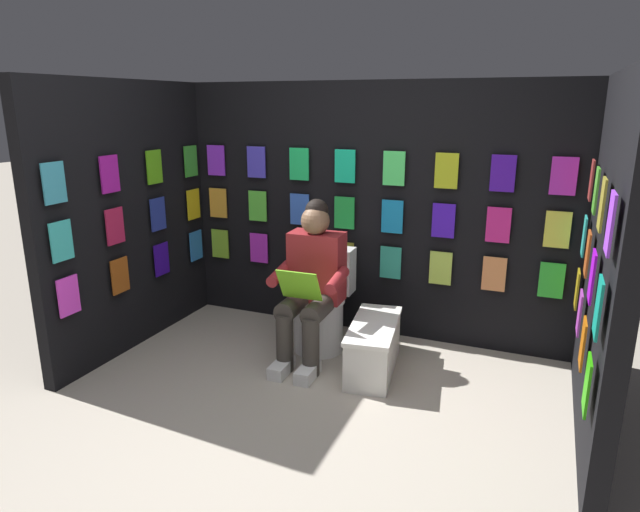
% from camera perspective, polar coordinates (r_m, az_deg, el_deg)
% --- Properties ---
extents(ground_plane, '(30.00, 30.00, 0.00)m').
position_cam_1_polar(ground_plane, '(3.28, -5.45, -19.09)').
color(ground_plane, '#B2A899').
extents(display_wall_back, '(3.29, 0.14, 2.03)m').
position_cam_1_polar(display_wall_back, '(4.49, 5.30, 4.62)').
color(display_wall_back, black).
rests_on(display_wall_back, ground).
extents(display_wall_left, '(0.14, 1.80, 2.03)m').
position_cam_1_polar(display_wall_left, '(3.39, 27.51, -0.71)').
color(display_wall_left, black).
rests_on(display_wall_left, ground).
extents(display_wall_right, '(0.14, 1.80, 2.03)m').
position_cam_1_polar(display_wall_right, '(4.48, -19.15, 3.79)').
color(display_wall_right, black).
rests_on(display_wall_right, ground).
extents(toilet, '(0.41, 0.56, 0.77)m').
position_cam_1_polar(toilet, '(4.32, 0.21, -5.26)').
color(toilet, white).
rests_on(toilet, ground).
extents(person_reading, '(0.53, 0.69, 1.19)m').
position_cam_1_polar(person_reading, '(4.03, -0.93, -2.69)').
color(person_reading, maroon).
rests_on(person_reading, ground).
extents(comic_longbox_near, '(0.42, 0.80, 0.36)m').
position_cam_1_polar(comic_longbox_near, '(4.00, 5.54, -9.33)').
color(comic_longbox_near, white).
rests_on(comic_longbox_near, ground).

